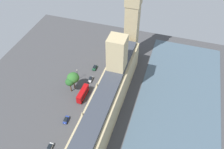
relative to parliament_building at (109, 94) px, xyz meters
name	(u,v)px	position (x,y,z in m)	size (l,w,h in m)	color
ground_plane	(105,108)	(1.99, 1.90, -9.34)	(145.53, 145.53, 0.00)	#424244
river_thames	(175,126)	(-32.47, 1.90, -9.22)	(40.85, 130.98, 0.25)	#475B6B
parliament_building	(109,94)	(0.00, 0.00, 0.00)	(11.77, 75.53, 33.66)	tan
clock_tower	(133,13)	(0.38, -41.87, 20.19)	(8.21, 8.21, 57.08)	tan
car_dark_green_by_river_gate	(95,68)	(16.93, -24.01, -8.46)	(2.10, 4.33, 1.74)	#19472D
car_silver_opposite_hall	(91,79)	(15.73, -14.37, -8.46)	(2.12, 4.61, 1.74)	#B7B7BC
double_decker_bus_under_trees	(83,94)	(15.01, -1.85, -6.71)	(2.81, 10.55, 4.75)	#B20C0F
car_blue_corner	(66,120)	(16.87, 14.44, -8.46)	(2.15, 4.47, 1.74)	navy
car_white_kerbside	(50,148)	(17.31, 29.65, -8.46)	(1.97, 4.69, 1.74)	silver
pedestrian_near_tower	(72,148)	(8.22, 26.92, -8.62)	(0.67, 0.65, 1.60)	navy
pedestrian_midblock	(87,115)	(8.42, 8.55, -8.59)	(0.61, 0.50, 1.68)	navy
plane_tree_trailing	(73,78)	(21.76, -6.29, -1.67)	(6.39, 6.39, 10.43)	brown
plane_tree_leading	(70,82)	(22.57, -3.79, -2.46)	(4.65, 4.65, 8.95)	brown
street_lamp_far_end	(77,73)	(22.89, -13.27, -4.57)	(0.56, 0.56, 6.92)	black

